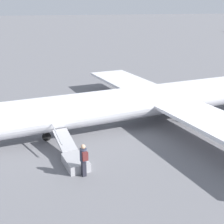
# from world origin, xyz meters

# --- Properties ---
(ground_plane) EXTENTS (600.00, 600.00, 0.00)m
(ground_plane) POSITION_xyz_m (0.00, 0.00, 0.00)
(ground_plane) COLOR slate
(airplane_main) EXTENTS (30.04, 23.04, 5.94)m
(airplane_main) POSITION_xyz_m (-0.87, -0.05, 1.77)
(airplane_main) COLOR silver
(airplane_main) RESTS_ON ground
(boarding_stairs) EXTENTS (1.26, 4.07, 1.55)m
(boarding_stairs) POSITION_xyz_m (7.14, 4.10, 0.36)
(boarding_stairs) COLOR #99999E
(boarding_stairs) RESTS_ON ground
(passenger) EXTENTS (0.36, 0.55, 1.74)m
(passenger) POSITION_xyz_m (6.95, 5.58, 1.00)
(passenger) COLOR #23232D
(passenger) RESTS_ON ground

